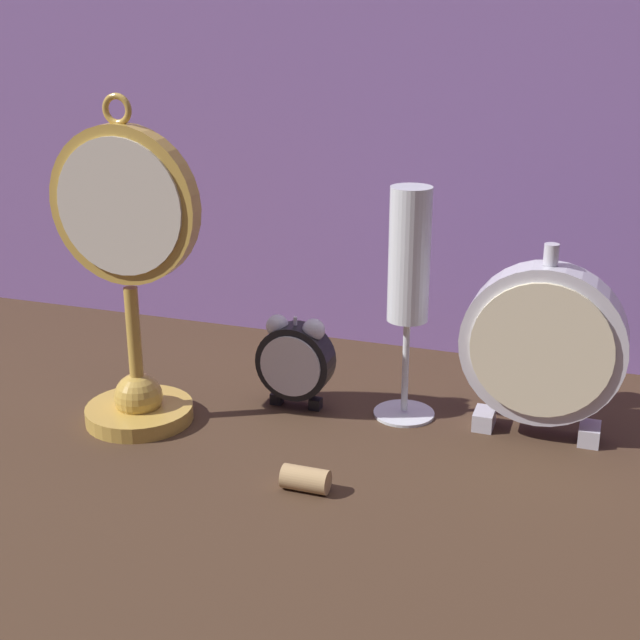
# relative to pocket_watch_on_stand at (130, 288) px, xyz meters

# --- Properties ---
(ground_plane) EXTENTS (4.00, 4.00, 0.00)m
(ground_plane) POSITION_rel_pocket_watch_on_stand_xyz_m (0.18, -0.03, -0.14)
(ground_plane) COLOR #422D1E
(fabric_backdrop_drape) EXTENTS (1.78, 0.01, 0.60)m
(fabric_backdrop_drape) POSITION_rel_pocket_watch_on_stand_xyz_m (0.18, 0.30, 0.16)
(fabric_backdrop_drape) COLOR #8460A8
(fabric_backdrop_drape) RESTS_ON ground_plane
(pocket_watch_on_stand) EXTENTS (0.15, 0.11, 0.33)m
(pocket_watch_on_stand) POSITION_rel_pocket_watch_on_stand_xyz_m (0.00, 0.00, 0.00)
(pocket_watch_on_stand) COLOR gold
(pocket_watch_on_stand) RESTS_ON ground_plane
(alarm_clock_twin_bell) EXTENTS (0.08, 0.03, 0.10)m
(alarm_clock_twin_bell) POSITION_rel_pocket_watch_on_stand_xyz_m (0.14, 0.08, -0.09)
(alarm_clock_twin_bell) COLOR black
(alarm_clock_twin_bell) RESTS_ON ground_plane
(mantel_clock_silver) EXTENTS (0.16, 0.04, 0.20)m
(mantel_clock_silver) POSITION_rel_pocket_watch_on_stand_xyz_m (0.39, 0.10, -0.05)
(mantel_clock_silver) COLOR silver
(mantel_clock_silver) RESTS_ON ground_plane
(champagne_flute) EXTENTS (0.06, 0.06, 0.24)m
(champagne_flute) POSITION_rel_pocket_watch_on_stand_xyz_m (0.25, 0.10, 0.01)
(champagne_flute) COLOR silver
(champagne_flute) RESTS_ON ground_plane
(wine_cork) EXTENTS (0.04, 0.02, 0.02)m
(wine_cork) POSITION_rel_pocket_watch_on_stand_xyz_m (0.21, -0.08, -0.13)
(wine_cork) COLOR tan
(wine_cork) RESTS_ON ground_plane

